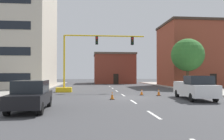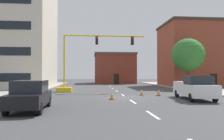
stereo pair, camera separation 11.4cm
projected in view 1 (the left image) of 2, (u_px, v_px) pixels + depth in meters
name	position (u px, v px, depth m)	size (l,w,h in m)	color
ground_plane	(127.00, 98.00, 19.95)	(160.00, 160.00, 0.00)	#424244
sidewalk_left	(18.00, 91.00, 26.77)	(6.00, 56.00, 0.14)	#9E998E
sidewalk_right	(208.00, 90.00, 29.06)	(6.00, 56.00, 0.14)	#B2ADA3
lane_stripe_seg_1	(154.00, 115.00, 11.49)	(0.16, 2.40, 0.01)	silver
lane_stripe_seg_2	(133.00, 102.00, 16.97)	(0.16, 2.40, 0.01)	silver
lane_stripe_seg_3	(123.00, 95.00, 22.44)	(0.16, 2.40, 0.01)	silver
lane_stripe_seg_4	(117.00, 91.00, 27.91)	(0.16, 2.40, 0.01)	silver
lane_stripe_seg_5	(112.00, 88.00, 33.39)	(0.16, 2.40, 0.01)	silver
lane_stripe_seg_6	(109.00, 86.00, 38.86)	(0.16, 2.40, 0.01)	silver
building_brick_center	(114.00, 69.00, 52.48)	(9.36, 9.50, 6.93)	brown
building_row_right	(199.00, 55.00, 39.97)	(13.10, 9.59, 11.19)	brown
traffic_signal_gantry	(76.00, 72.00, 26.42)	(10.54, 1.20, 6.83)	yellow
tree_right_mid	(188.00, 55.00, 31.60)	(4.64, 4.64, 7.19)	#4C3823
pickup_truck_white	(195.00, 88.00, 18.53)	(2.46, 5.55, 1.99)	white
sedan_black_near_left	(31.00, 95.00, 12.84)	(2.04, 4.57, 1.74)	black
traffic_cone_roadside_a	(159.00, 92.00, 21.74)	(0.36, 0.36, 0.70)	black
traffic_cone_roadside_b	(142.00, 92.00, 22.31)	(0.36, 0.36, 0.63)	black
traffic_cone_roadside_c	(112.00, 95.00, 18.47)	(0.36, 0.36, 0.71)	black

